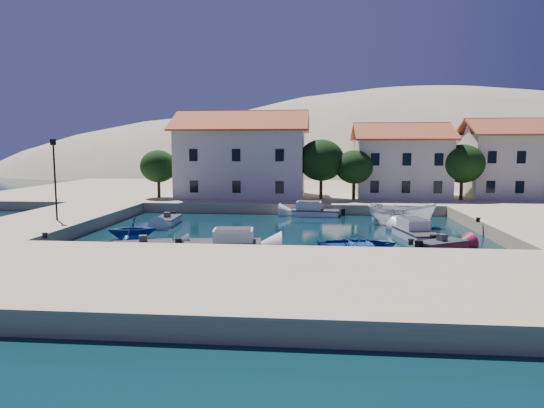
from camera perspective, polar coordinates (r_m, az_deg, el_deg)
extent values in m
plane|color=black|center=(28.33, 0.05, -6.82)|extent=(400.00, 400.00, 0.00)
cube|color=tan|center=(22.43, -1.35, -9.16)|extent=(52.00, 12.00, 1.00)
cube|color=tan|center=(43.60, -24.37, -1.96)|extent=(8.00, 20.00, 1.00)
cube|color=tan|center=(65.72, 4.80, 1.35)|extent=(80.00, 36.00, 1.00)
ellipsoid|color=#9D886A|center=(140.54, 0.05, -4.19)|extent=(198.00, 126.00, 72.00)
ellipsoid|color=#9D886A|center=(163.83, 16.65, -4.68)|extent=(220.00, 176.00, 99.00)
cube|color=beige|center=(56.11, -3.47, 4.80)|extent=(14.00, 9.00, 7.50)
pyramid|color=#A93E26|center=(56.15, -3.51, 9.75)|extent=(14.70, 9.45, 2.20)
cube|color=beige|center=(57.27, 14.84, 4.12)|extent=(10.00, 8.00, 6.50)
pyramid|color=#A93E26|center=(57.25, 14.96, 8.27)|extent=(10.50, 8.40, 1.80)
cube|color=beige|center=(61.36, 25.83, 4.07)|extent=(9.00, 8.00, 7.00)
pyramid|color=#A93E26|center=(61.36, 26.04, 8.17)|extent=(9.45, 8.40, 1.80)
cylinder|color=#382314|center=(55.45, -13.17, 2.02)|extent=(0.36, 0.36, 2.50)
ellipsoid|color=black|center=(55.31, -13.23, 4.34)|extent=(4.00, 4.00, 3.60)
cylinder|color=#382314|center=(53.09, 5.78, 2.23)|extent=(0.36, 0.36, 3.00)
ellipsoid|color=black|center=(52.95, 5.82, 5.15)|extent=(5.00, 5.00, 4.50)
cylinder|color=#382314|center=(52.76, 9.59, 1.87)|extent=(0.36, 0.36, 2.50)
ellipsoid|color=black|center=(52.63, 9.64, 4.31)|extent=(4.00, 4.00, 3.60)
cylinder|color=#382314|center=(55.80, 21.38, 1.89)|extent=(0.36, 0.36, 2.75)
ellipsoid|color=black|center=(55.66, 21.49, 4.43)|extent=(4.60, 4.60, 4.14)
cylinder|color=black|center=(40.77, -24.16, 2.43)|extent=(0.14, 0.14, 6.00)
cube|color=black|center=(40.68, -24.36, 6.65)|extent=(0.35, 0.25, 0.45)
cylinder|color=black|center=(33.30, -25.17, -3.40)|extent=(0.36, 0.36, 0.30)
cylinder|color=black|center=(29.28, 16.04, -4.34)|extent=(0.36, 0.36, 0.30)
cylinder|color=black|center=(39.75, 23.09, -1.75)|extent=(0.36, 0.36, 0.30)
cube|color=#37363C|center=(32.08, -14.90, -4.98)|extent=(3.95, 2.78, 0.90)
cube|color=#37363C|center=(32.02, -14.92, -4.41)|extent=(4.04, 2.84, 0.10)
cube|color=#37363C|center=(31.98, -14.93, -4.02)|extent=(0.64, 0.64, 0.50)
cube|color=silver|center=(31.40, -5.79, -5.04)|extent=(4.94, 2.52, 0.90)
cube|color=#37363C|center=(31.34, -5.79, -4.45)|extent=(5.05, 2.57, 0.10)
cube|color=silver|center=(31.27, -5.80, -3.78)|extent=(2.68, 1.98, 0.90)
imported|color=navy|center=(31.85, 10.12, -5.41)|extent=(5.73, 4.56, 1.07)
cube|color=maroon|center=(33.25, 19.33, -4.73)|extent=(3.50, 2.91, 0.90)
cube|color=#37363C|center=(33.19, 19.35, -4.17)|extent=(3.58, 2.98, 0.10)
cube|color=#37363C|center=(33.15, 19.37, -3.80)|extent=(0.69, 0.69, 0.50)
cube|color=silver|center=(36.73, 16.59, -3.57)|extent=(2.81, 4.96, 0.90)
cube|color=#37363C|center=(36.68, 16.61, -3.06)|extent=(2.87, 5.08, 0.10)
cube|color=silver|center=(36.62, 16.63, -2.49)|extent=(2.08, 2.75, 0.90)
imported|color=silver|center=(42.56, 14.93, -2.47)|extent=(5.99, 3.75, 2.17)
cube|color=silver|center=(45.30, 15.52, -1.62)|extent=(2.75, 3.55, 0.90)
cube|color=#37363C|center=(45.26, 15.53, -1.21)|extent=(2.81, 3.63, 0.10)
cube|color=#37363C|center=(45.23, 15.54, -0.93)|extent=(0.67, 0.67, 0.50)
imported|color=navy|center=(36.70, -16.12, -3.96)|extent=(3.98, 3.63, 1.80)
cube|color=silver|center=(42.78, -12.21, -2.01)|extent=(1.85, 3.83, 0.90)
cube|color=#37363C|center=(42.73, -12.22, -1.57)|extent=(1.89, 3.92, 0.10)
cube|color=#37363C|center=(42.70, -12.23, -1.28)|extent=(0.52, 0.52, 0.50)
cube|color=silver|center=(46.87, 5.13, -1.13)|extent=(4.57, 2.26, 0.90)
cube|color=#37363C|center=(46.82, 5.13, -0.73)|extent=(4.68, 2.30, 0.10)
cube|color=silver|center=(46.78, 5.13, -0.28)|extent=(2.47, 1.79, 0.90)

